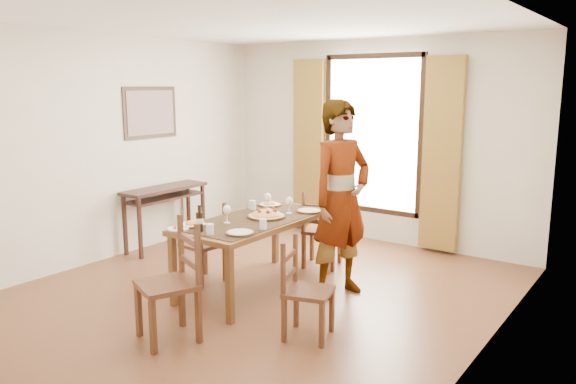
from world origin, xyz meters
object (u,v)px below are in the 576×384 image
Objects in this scene: console_table at (165,196)px; pasta_platter at (266,213)px; man at (341,199)px; dining_table at (256,225)px.

console_table is 2.06m from pasta_platter.
man is at bearing -2.99° from console_table.
dining_table is 0.90× the size of man.
pasta_platter is (-0.70, -0.31, -0.18)m from man.
console_table reaches higher than dining_table.
console_table is at bearing 167.43° from pasta_platter.
dining_table is 4.41× the size of pasta_platter.
man is at bearing 23.52° from pasta_platter.
dining_table is at bearing -15.61° from console_table.
man is at bearing 27.28° from dining_table.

